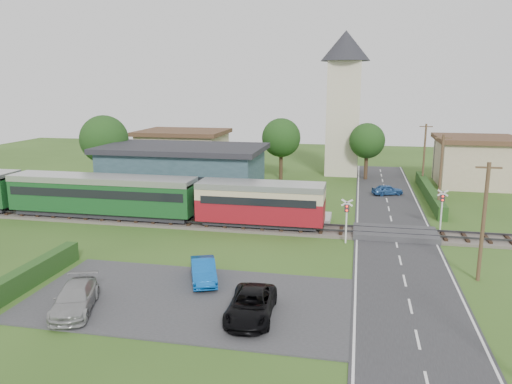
% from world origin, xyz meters
% --- Properties ---
extents(ground, '(120.00, 120.00, 0.00)m').
position_xyz_m(ground, '(0.00, 0.00, 0.00)').
color(ground, '#2D4C19').
extents(railway_track, '(76.00, 3.20, 0.49)m').
position_xyz_m(railway_track, '(0.00, 2.00, 0.11)').
color(railway_track, '#4C443D').
rests_on(railway_track, ground).
extents(road, '(6.00, 70.00, 0.05)m').
position_xyz_m(road, '(10.00, 0.00, 0.03)').
color(road, '#28282B').
rests_on(road, ground).
extents(car_park, '(17.00, 9.00, 0.08)m').
position_xyz_m(car_park, '(-1.50, -12.00, 0.04)').
color(car_park, '#333335').
rests_on(car_park, ground).
extents(crossing_deck, '(6.20, 3.40, 0.45)m').
position_xyz_m(crossing_deck, '(10.00, 2.00, 0.23)').
color(crossing_deck, '#333335').
rests_on(crossing_deck, ground).
extents(platform, '(30.00, 3.00, 0.45)m').
position_xyz_m(platform, '(-10.00, 5.20, 0.23)').
color(platform, gray).
rests_on(platform, ground).
extents(equipment_hut, '(2.30, 2.30, 2.55)m').
position_xyz_m(equipment_hut, '(-18.00, 5.20, 1.75)').
color(equipment_hut, beige).
rests_on(equipment_hut, platform).
extents(station_building, '(16.00, 9.00, 5.30)m').
position_xyz_m(station_building, '(-10.00, 10.99, 2.69)').
color(station_building, '#274247').
rests_on(station_building, ground).
extents(train, '(43.20, 2.90, 3.40)m').
position_xyz_m(train, '(-17.13, 2.00, 2.18)').
color(train, '#232328').
rests_on(train, ground).
extents(church_tower, '(6.00, 6.00, 17.60)m').
position_xyz_m(church_tower, '(5.00, 28.00, 10.23)').
color(church_tower, beige).
rests_on(church_tower, ground).
extents(house_west, '(10.80, 8.80, 5.50)m').
position_xyz_m(house_west, '(-15.00, 25.00, 2.79)').
color(house_west, tan).
rests_on(house_west, ground).
extents(house_east, '(8.80, 8.80, 5.50)m').
position_xyz_m(house_east, '(20.00, 24.00, 2.80)').
color(house_east, tan).
rests_on(house_east, ground).
extents(hedge_carpark, '(0.80, 9.00, 1.20)m').
position_xyz_m(hedge_carpark, '(-11.00, -12.00, 0.60)').
color(hedge_carpark, '#193814').
rests_on(hedge_carpark, ground).
extents(hedge_roadside, '(0.80, 18.00, 1.20)m').
position_xyz_m(hedge_roadside, '(14.20, 16.00, 0.60)').
color(hedge_roadside, '#193814').
rests_on(hedge_roadside, ground).
extents(hedge_station, '(22.00, 0.80, 1.30)m').
position_xyz_m(hedge_station, '(-10.00, 15.50, 0.65)').
color(hedge_station, '#193814').
rests_on(hedge_station, ground).
extents(tree_a, '(5.20, 5.20, 8.00)m').
position_xyz_m(tree_a, '(-20.00, 14.00, 5.38)').
color(tree_a, '#332316').
rests_on(tree_a, ground).
extents(tree_b, '(4.60, 4.60, 7.34)m').
position_xyz_m(tree_b, '(-2.00, 23.00, 5.02)').
color(tree_b, '#332316').
rests_on(tree_b, ground).
extents(tree_c, '(4.20, 4.20, 6.78)m').
position_xyz_m(tree_c, '(8.00, 25.00, 4.65)').
color(tree_c, '#332316').
rests_on(tree_c, ground).
extents(utility_pole_b, '(1.40, 0.22, 7.00)m').
position_xyz_m(utility_pole_b, '(14.20, -6.00, 3.63)').
color(utility_pole_b, '#473321').
rests_on(utility_pole_b, ground).
extents(utility_pole_c, '(1.40, 0.22, 7.00)m').
position_xyz_m(utility_pole_c, '(14.20, 10.00, 3.63)').
color(utility_pole_c, '#473321').
rests_on(utility_pole_c, ground).
extents(utility_pole_d, '(1.40, 0.22, 7.00)m').
position_xyz_m(utility_pole_d, '(14.20, 22.00, 3.63)').
color(utility_pole_d, '#473321').
rests_on(utility_pole_d, ground).
extents(crossing_signal_near, '(0.84, 0.28, 3.28)m').
position_xyz_m(crossing_signal_near, '(6.40, -0.41, 2.14)').
color(crossing_signal_near, silver).
rests_on(crossing_signal_near, ground).
extents(crossing_signal_far, '(0.84, 0.28, 3.28)m').
position_xyz_m(crossing_signal_far, '(13.60, 4.39, 2.14)').
color(crossing_signal_far, silver).
rests_on(crossing_signal_far, ground).
extents(streetlamp_west, '(0.30, 0.30, 5.15)m').
position_xyz_m(streetlamp_west, '(-22.00, 20.00, 3.04)').
color(streetlamp_west, '#3F3F47').
rests_on(streetlamp_west, ground).
extents(streetlamp_east, '(0.30, 0.30, 5.15)m').
position_xyz_m(streetlamp_east, '(16.00, 27.00, 3.04)').
color(streetlamp_east, '#3F3F47').
rests_on(streetlamp_east, ground).
extents(car_on_road, '(3.40, 2.34, 1.08)m').
position_xyz_m(car_on_road, '(10.14, 16.48, 0.59)').
color(car_on_road, '#285593').
rests_on(car_on_road, road).
extents(car_park_blue, '(2.66, 4.09, 1.27)m').
position_xyz_m(car_park_blue, '(-1.45, -9.50, 0.72)').
color(car_park_blue, '#0A4EA5').
rests_on(car_park_blue, car_park).
extents(car_park_silver, '(3.17, 4.86, 1.31)m').
position_xyz_m(car_park_silver, '(-6.61, -14.50, 0.73)').
color(car_park_silver, '#969696').
rests_on(car_park_silver, car_park).
extents(car_park_dark, '(2.40, 4.76, 1.29)m').
position_xyz_m(car_park_dark, '(2.22, -13.45, 0.73)').
color(car_park_dark, black).
rests_on(car_park_dark, car_park).
extents(pedestrian_near, '(0.69, 0.58, 1.60)m').
position_xyz_m(pedestrian_near, '(-5.08, 5.44, 1.25)').
color(pedestrian_near, gray).
rests_on(pedestrian_near, platform).
extents(pedestrian_far, '(0.97, 1.11, 1.95)m').
position_xyz_m(pedestrian_far, '(-17.82, 5.07, 1.42)').
color(pedestrian_far, gray).
rests_on(pedestrian_far, platform).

